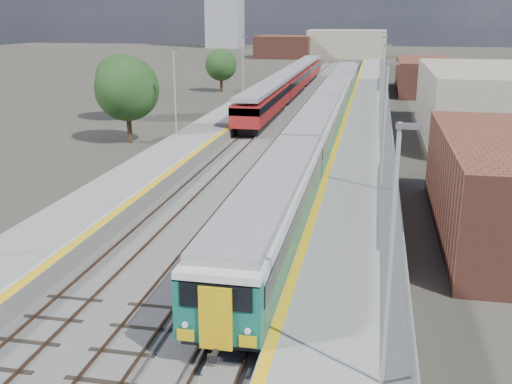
% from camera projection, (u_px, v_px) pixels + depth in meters
% --- Properties ---
extents(ground, '(320.00, 320.00, 0.00)m').
position_uv_depth(ground, '(316.00, 122.00, 63.65)').
color(ground, '#47443A').
rests_on(ground, ground).
extents(ballast_bed, '(10.50, 155.00, 0.06)m').
position_uv_depth(ballast_bed, '(299.00, 118.00, 66.41)').
color(ballast_bed, '#565451').
rests_on(ballast_bed, ground).
extents(tracks, '(8.96, 160.00, 0.17)m').
position_uv_depth(tracks, '(306.00, 115.00, 67.86)').
color(tracks, '#4C3323').
rests_on(tracks, ground).
extents(platform_right, '(4.70, 155.00, 8.52)m').
position_uv_depth(platform_right, '(368.00, 115.00, 64.86)').
color(platform_right, slate).
rests_on(platform_right, ground).
extents(platform_left, '(4.30, 155.00, 8.52)m').
position_uv_depth(platform_left, '(239.00, 111.00, 67.53)').
color(platform_left, slate).
rests_on(platform_left, ground).
extents(buildings, '(72.00, 185.50, 40.00)m').
position_uv_depth(buildings, '(280.00, 15.00, 147.24)').
color(buildings, brown).
rests_on(buildings, ground).
extents(green_train, '(2.90, 80.77, 3.19)m').
position_uv_depth(green_train, '(326.00, 111.00, 56.43)').
color(green_train, black).
rests_on(green_train, ground).
extents(red_train, '(2.91, 59.07, 3.68)m').
position_uv_depth(red_train, '(290.00, 82.00, 81.55)').
color(red_train, black).
rests_on(red_train, ground).
extents(tree_a, '(5.63, 5.63, 7.63)m').
position_uv_depth(tree_a, '(127.00, 89.00, 52.17)').
color(tree_a, '#382619').
rests_on(tree_a, ground).
extents(tree_b, '(5.25, 5.25, 7.11)m').
position_uv_depth(tree_b, '(120.00, 79.00, 63.60)').
color(tree_b, '#382619').
rests_on(tree_b, ground).
extents(tree_c, '(4.57, 4.57, 6.20)m').
position_uv_depth(tree_c, '(221.00, 65.00, 87.23)').
color(tree_c, '#382619').
rests_on(tree_c, ground).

